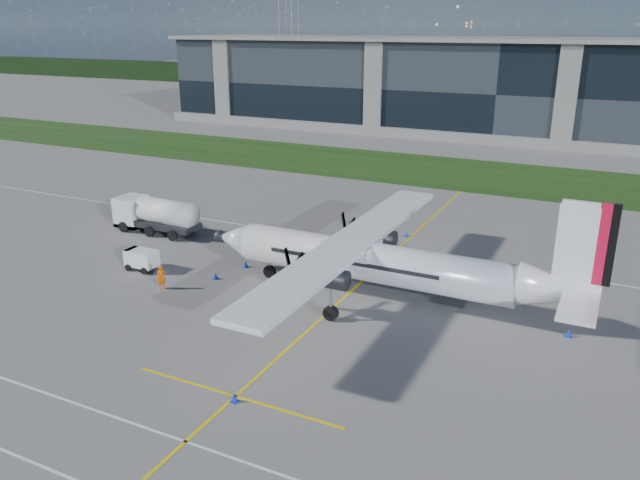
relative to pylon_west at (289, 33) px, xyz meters
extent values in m
plane|color=#5E5C59|center=(80.00, -110.00, -15.00)|extent=(400.00, 400.00, 0.00)
cube|color=#15370F|center=(80.00, -102.00, -14.98)|extent=(400.00, 18.00, 0.04)
cube|color=black|center=(80.00, -70.00, -7.50)|extent=(120.00, 20.00, 15.00)
cube|color=black|center=(80.00, -10.00, -12.00)|extent=(400.00, 6.00, 6.00)
cube|color=yellow|center=(83.00, -140.00, -14.99)|extent=(0.20, 70.00, 0.01)
cube|color=white|center=(80.00, -164.00, -14.99)|extent=(90.00, 0.15, 0.01)
imported|color=#F25907|center=(70.88, -146.96, -14.00)|extent=(0.92, 1.00, 1.99)
cone|color=#0A24B9|center=(82.59, -128.49, -14.75)|extent=(0.36, 0.36, 0.50)
cone|color=#0A24B9|center=(73.92, -140.89, -14.75)|extent=(0.36, 0.36, 0.50)
cone|color=#0A24B9|center=(97.29, -141.94, -14.75)|extent=(0.36, 0.36, 0.50)
cone|color=#0A24B9|center=(83.21, -156.42, -14.75)|extent=(0.36, 0.36, 0.50)
cone|color=#0A24B9|center=(73.24, -143.86, -14.75)|extent=(0.36, 0.36, 0.50)
camera|label=1|loc=(98.70, -178.24, 2.61)|focal=35.00mm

